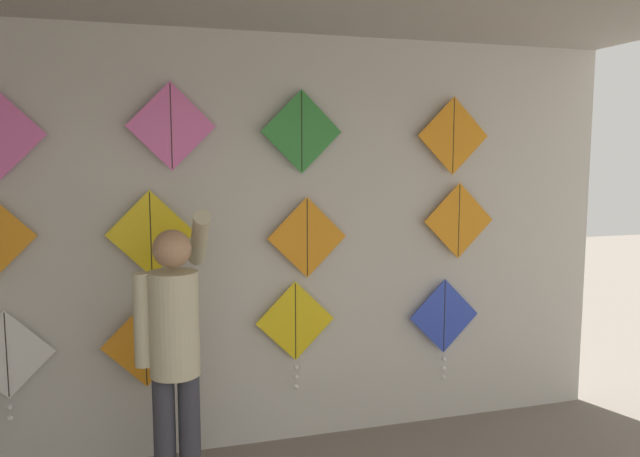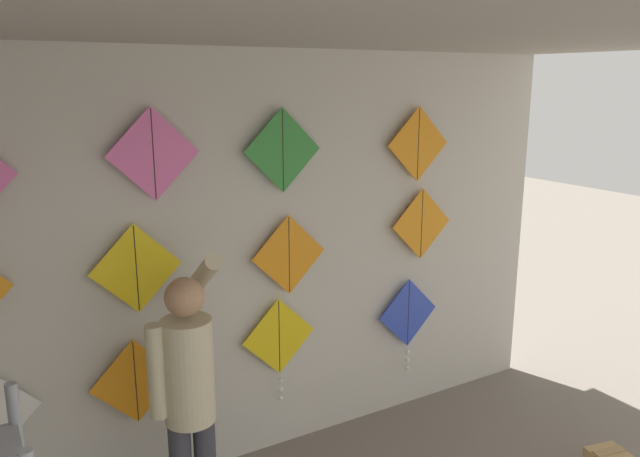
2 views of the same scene
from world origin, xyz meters
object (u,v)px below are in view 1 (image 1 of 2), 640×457
(kite_0, at_px, (7,359))
(kite_11, at_px, (453,136))
(kite_10, at_px, (302,132))
(kite_9, at_px, (171,126))
(kite_5, at_px, (151,234))
(kite_6, at_px, (307,237))
(shopkeeper, at_px, (175,343))
(kite_1, at_px, (146,345))
(kite_7, at_px, (459,221))
(kite_3, at_px, (444,321))
(kite_2, at_px, (295,327))

(kite_0, bearing_deg, kite_11, 0.01)
(kite_0, height_order, kite_10, kite_10)
(kite_9, bearing_deg, kite_5, 180.00)
(kite_5, bearing_deg, kite_6, 0.00)
(kite_5, height_order, kite_6, kite_5)
(kite_5, height_order, kite_9, kite_9)
(kite_5, bearing_deg, shopkeeper, -80.51)
(kite_1, bearing_deg, kite_11, 0.00)
(kite_1, relative_size, kite_7, 1.00)
(shopkeeper, relative_size, kite_7, 3.08)
(shopkeeper, height_order, kite_3, shopkeeper)
(kite_2, distance_m, kite_5, 1.16)
(kite_2, bearing_deg, kite_9, 179.93)
(kite_1, distance_m, kite_6, 1.26)
(kite_6, distance_m, kite_9, 1.15)
(kite_6, bearing_deg, shopkeeper, -148.06)
(shopkeeper, distance_m, kite_11, 2.40)
(kite_0, height_order, kite_7, kite_7)
(kite_3, relative_size, kite_9, 1.38)
(kite_9, distance_m, kite_10, 0.84)
(kite_2, height_order, kite_5, kite_5)
(kite_1, distance_m, kite_3, 2.13)
(shopkeeper, bearing_deg, kite_5, 102.96)
(kite_1, xyz_separation_m, kite_11, (2.17, 0.00, 1.35))
(kite_1, relative_size, kite_10, 1.00)
(kite_1, relative_size, kite_5, 1.00)
(shopkeeper, relative_size, kite_2, 2.24)
(kite_1, bearing_deg, kite_7, 0.00)
(kite_1, distance_m, kite_2, 0.99)
(kite_7, xyz_separation_m, kite_9, (-2.03, 0.00, 0.66))
(kite_11, bearing_deg, kite_1, 180.00)
(shopkeeper, relative_size, kite_5, 3.08)
(kite_11, bearing_deg, kite_0, -179.99)
(kite_3, bearing_deg, kite_5, 179.97)
(kite_2, relative_size, kite_10, 1.38)
(kite_0, relative_size, kite_2, 0.91)
(kite_0, height_order, kite_5, kite_5)
(kite_1, bearing_deg, kite_5, 0.00)
(kite_9, height_order, kite_11, kite_9)
(kite_7, distance_m, kite_9, 2.13)
(kite_5, bearing_deg, kite_3, -0.03)
(kite_0, height_order, kite_1, kite_0)
(kite_2, relative_size, kite_3, 1.00)
(kite_6, bearing_deg, kite_2, -179.33)
(kite_3, xyz_separation_m, kite_6, (-1.05, 0.00, 0.67))
(kite_6, bearing_deg, kite_5, 180.00)
(kite_0, xyz_separation_m, kite_10, (1.85, 0.00, 1.38))
(kite_2, distance_m, kite_11, 1.76)
(kite_6, relative_size, kite_7, 1.00)
(kite_2, relative_size, kite_9, 1.38)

